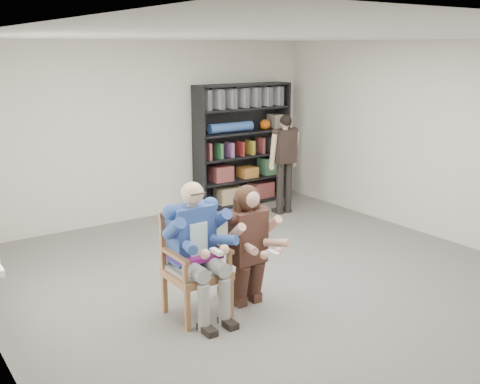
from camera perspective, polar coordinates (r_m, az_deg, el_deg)
room_shell at (r=6.12m, az=4.73°, el=2.29°), size 6.00×7.00×2.80m
floor at (r=6.56m, az=4.48°, el=-9.76°), size 6.00×7.00×0.01m
armchair at (r=5.75m, az=-4.43°, el=-7.43°), size 0.64×0.61×1.09m
seated_man at (r=5.69m, az=-4.47°, el=-5.90°), size 0.62×0.85×1.42m
kneeling_woman at (r=5.91m, az=1.03°, el=-5.69°), size 0.55×0.88×1.30m
bookshelf at (r=9.77m, az=0.28°, el=4.79°), size 1.80×0.38×2.10m
standing_man at (r=9.25m, az=4.55°, el=2.78°), size 0.51×0.29×1.65m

